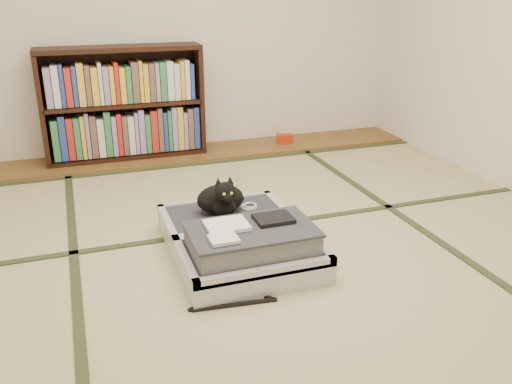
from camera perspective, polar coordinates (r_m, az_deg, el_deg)
name	(u,v)px	position (r m, az deg, el deg)	size (l,w,h in m)	color
floor	(268,258)	(2.97, 1.31, -6.95)	(4.50, 4.50, 0.00)	tan
wood_strip	(188,153)	(4.75, -7.13, 4.06)	(4.00, 0.50, 0.02)	brown
red_item	(285,138)	(5.02, 3.02, 5.68)	(0.15, 0.09, 0.07)	#AE2A0D
tatami_borders	(241,222)	(3.39, -1.60, -3.15)	(4.00, 4.50, 0.01)	#2D381E
bookcase	(124,106)	(4.64, -13.75, 8.83)	(1.30, 0.30, 0.92)	black
suitcase	(240,241)	(2.93, -1.68, -5.14)	(0.72, 0.96, 0.28)	silver
cat	(222,199)	(3.13, -3.64, -0.72)	(0.32, 0.32, 0.26)	black
cable_coil	(249,206)	(3.24, -0.71, -1.51)	(0.10, 0.10, 0.02)	white
hanger	(233,301)	(2.59, -2.45, -11.40)	(0.42, 0.21, 0.01)	black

